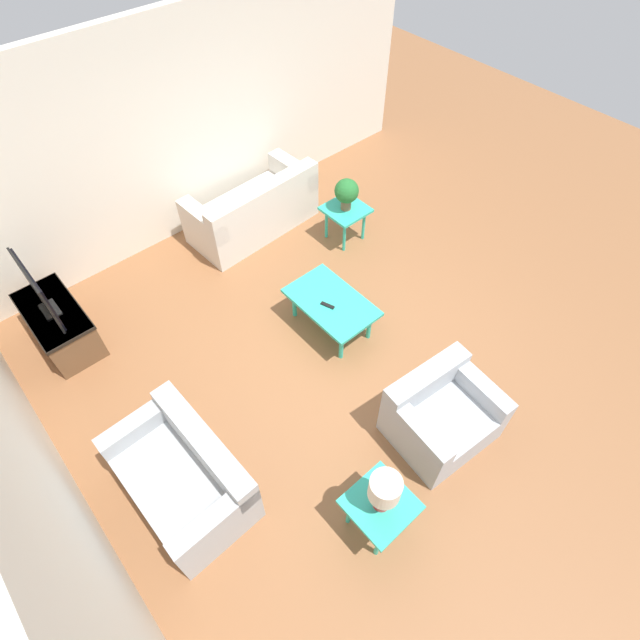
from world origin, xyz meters
TOP-DOWN VIEW (x-y plane):
  - ground_plane at (0.00, 0.00)m, footprint 14.00×14.00m
  - wall_back at (0.00, 3.06)m, footprint 7.20×0.12m
  - wall_right at (3.06, 0.00)m, footprint 0.12×7.20m
  - sofa at (2.35, -0.44)m, footprint 0.90×1.76m
  - armchair at (-1.30, 0.03)m, footprint 0.89×1.01m
  - loveseat at (-0.21, 2.21)m, footprint 1.34×0.83m
  - coffee_table at (0.38, -0.07)m, footprint 1.02×0.63m
  - side_table_plant at (1.41, -1.24)m, footprint 0.52×0.52m
  - side_table_lamp at (-1.56, 1.14)m, footprint 0.52×0.52m
  - tv_stand_chest at (2.22, 2.34)m, footprint 1.06×0.53m
  - television at (2.22, 2.34)m, footprint 0.83×0.16m
  - potted_plant at (1.41, -1.24)m, footprint 0.31×0.31m
  - table_lamp at (-1.56, 1.14)m, footprint 0.26×0.26m
  - remote_control at (0.35, 0.01)m, footprint 0.16×0.09m

SIDE VIEW (x-z plane):
  - ground_plane at x=0.00m, z-range 0.00..0.00m
  - tv_stand_chest at x=2.22m, z-range 0.02..0.53m
  - loveseat at x=-0.21m, z-range -0.07..0.65m
  - armchair at x=-1.30m, z-range -0.07..0.66m
  - sofa at x=2.35m, z-range -0.10..0.73m
  - coffee_table at x=0.38m, z-range 0.17..0.61m
  - side_table_plant at x=1.41m, z-range 0.17..0.67m
  - side_table_lamp at x=-1.56m, z-range 0.17..0.67m
  - remote_control at x=0.35m, z-range 0.44..0.46m
  - potted_plant at x=1.41m, z-range 0.54..0.97m
  - table_lamp at x=-1.56m, z-range 0.56..1.01m
  - television at x=2.22m, z-range 0.50..1.13m
  - wall_back at x=0.00m, z-range 0.00..2.70m
  - wall_right at x=3.06m, z-range 0.00..2.70m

